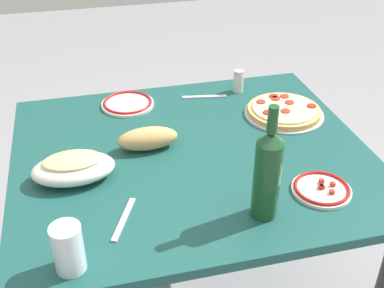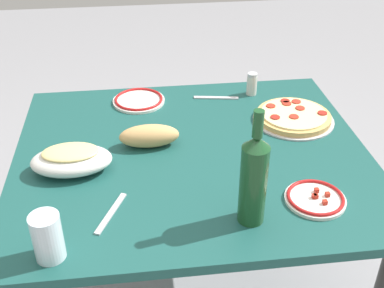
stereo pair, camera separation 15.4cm
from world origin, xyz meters
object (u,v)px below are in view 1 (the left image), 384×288
Objects in this scene: pepperoni_pizza at (284,111)px; side_plate_far at (128,103)px; spice_shaker at (238,81)px; bread_loaf at (148,139)px; wine_bottle at (267,173)px; water_glass at (68,248)px; dining_table at (192,182)px; baked_pasta_dish at (73,167)px; side_plate_near at (322,189)px.

pepperoni_pizza is 0.57m from side_plate_far.
spice_shaker is (0.10, -0.22, 0.03)m from pepperoni_pizza.
wine_bottle is at bearing 121.97° from bread_loaf.
water_glass is 1.03m from spice_shaker.
side_plate_far is at bearing -20.92° from pepperoni_pizza.
dining_table is at bearing 113.34° from side_plate_far.
dining_table is 3.45× the size of wine_bottle.
water_glass is 0.64× the size of side_plate_far.
side_plate_near is at bearing 161.11° from baked_pasta_dish.
bread_loaf is at bearing -155.22° from baked_pasta_dish.
wine_bottle is at bearing 108.49° from dining_table.
pepperoni_pizza is at bearing 114.70° from spice_shaker.
water_glass is at bearing 49.50° from spice_shaker.
water_glass is at bearing 73.06° from side_plate_far.
spice_shaker is (-0.41, -0.32, 0.01)m from bread_loaf.
pepperoni_pizza is 1.46× the size of side_plate_far.
water_glass reaches higher than baked_pasta_dish.
bread_loaf is at bearing 94.64° from side_plate_far.
dining_table is at bearing -171.60° from baked_pasta_dish.
side_plate_near is at bearing -170.00° from water_glass.
side_plate_far is at bearing -85.36° from bread_loaf.
bread_loaf is (-0.24, -0.11, -0.00)m from baked_pasta_dish.
dining_table is at bearing 157.38° from bread_loaf.
bread_loaf is (-0.26, -0.46, -0.03)m from water_glass.
side_plate_near is at bearing 92.39° from spice_shaker.
side_plate_near is at bearing -165.31° from wine_bottle.
spice_shaker reaches higher than pepperoni_pizza.
spice_shaker reaches higher than bread_loaf.
pepperoni_pizza is at bearing -99.38° from side_plate_near.
wine_bottle reaches higher than water_glass.
baked_pasta_dish is at bearing -18.89° from side_plate_near.
side_plate_far is 0.31m from bread_loaf.
wine_bottle is at bearing 76.84° from spice_shaker.
dining_table is 9.01× the size of water_glass.
water_glass is at bearing 10.00° from side_plate_near.
side_plate_far is 2.23× the size of spice_shaker.
pepperoni_pizza is 1.47× the size of bread_loaf.
baked_pasta_dish is 0.35m from water_glass.
spice_shaker is at bearing -141.90° from bread_loaf.
water_glass reaches higher than side_plate_far.
wine_bottle is at bearing 61.56° from pepperoni_pizza.
baked_pasta_dish is 0.47m from side_plate_far.
pepperoni_pizza is 0.88× the size of wine_bottle.
side_plate_far is (0.27, -0.70, -0.12)m from wine_bottle.
side_plate_far is (0.16, -0.36, 0.13)m from dining_table.
water_glass reaches higher than side_plate_near.
spice_shaker is at bearing -87.61° from side_plate_near.
spice_shaker is (-0.43, -0.01, 0.03)m from side_plate_far.
bread_loaf is (0.44, -0.34, 0.03)m from side_plate_near.
baked_pasta_dish is 2.76× the size of spice_shaker.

